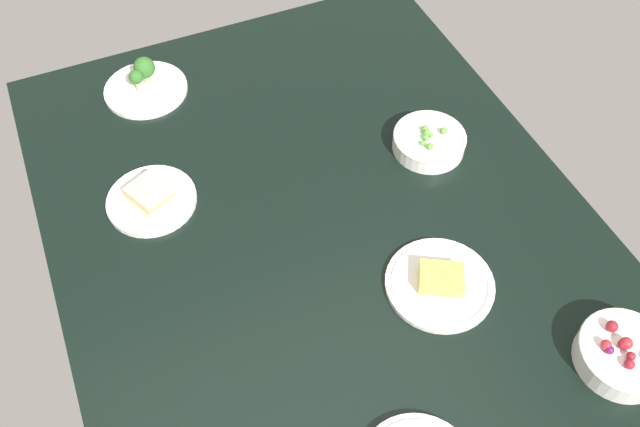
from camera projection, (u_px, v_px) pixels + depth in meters
dining_table at (320, 226)px, 137.92cm from camera, size 133.13×103.90×4.00cm
bowl_berries at (623, 354)px, 115.66cm from camera, size 16.00×16.00×6.41cm
plate_sandwich at (151, 198)px, 138.04cm from camera, size 18.21×18.21×4.43cm
plate_cheese at (440, 283)px, 126.10cm from camera, size 20.34×20.34×4.08cm
bowl_peas at (429, 141)px, 146.52cm from camera, size 15.73×15.73×5.19cm
plate_broccoli at (145, 85)px, 158.16cm from camera, size 19.22×19.22×7.62cm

